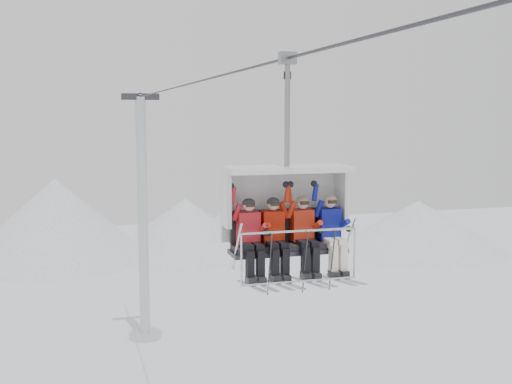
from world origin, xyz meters
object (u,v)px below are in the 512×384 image
object	(u,v)px
chairlift_carrier	(285,206)
skier_center_right	(304,233)
skier_far_left	(250,236)
skier_far_right	(332,232)
skier_center_left	(275,235)
lift_tower_right	(143,236)

from	to	relation	value
chairlift_carrier	skier_center_right	world-z (taller)	chairlift_carrier
skier_far_left	skier_far_right	bearing A→B (deg)	0.00
chairlift_carrier	skier_center_left	bearing A→B (deg)	-133.52
skier_far_left	skier_center_right	world-z (taller)	same
skier_far_left	lift_tower_right	bearing A→B (deg)	88.25
lift_tower_right	skier_center_right	xyz separation A→B (m)	(0.27, -24.17, 4.41)
lift_tower_right	skier_center_left	size ratio (longest dim) A/B	7.99
skier_far_left	skier_center_left	distance (m)	0.45
chairlift_carrier	lift_tower_right	bearing A→B (deg)	90.00
skier_far_right	lift_tower_right	bearing A→B (deg)	91.91
lift_tower_right	skier_center_right	world-z (taller)	lift_tower_right
skier_center_left	skier_far_right	bearing A→B (deg)	0.00
skier_far_left	skier_far_right	size ratio (longest dim) A/B	1.00
skier_far_left	skier_center_left	world-z (taller)	same
skier_far_left	skier_center_right	distance (m)	1.01
skier_center_left	skier_far_right	distance (m)	1.10
skier_center_left	skier_far_right	size ratio (longest dim) A/B	1.00
skier_center_left	skier_far_right	xyz separation A→B (m)	(1.10, 0.00, 0.00)
skier_far_left	skier_far_right	distance (m)	1.55
chairlift_carrier	skier_far_left	xyz separation A→B (m)	(-0.74, -0.30, -0.46)
chairlift_carrier	skier_far_left	size ratio (longest dim) A/B	2.36
chairlift_carrier	skier_far_right	bearing A→B (deg)	-20.67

